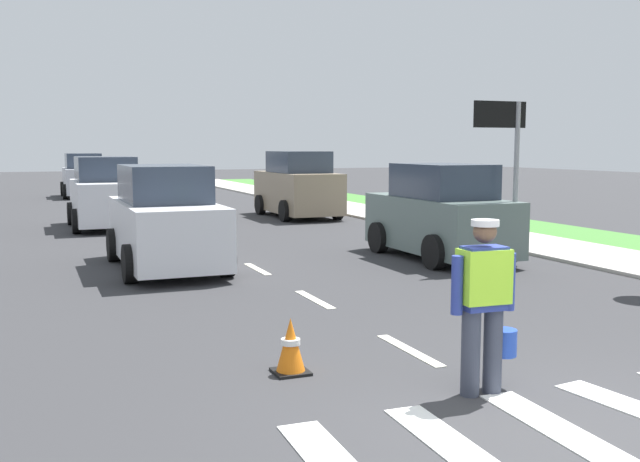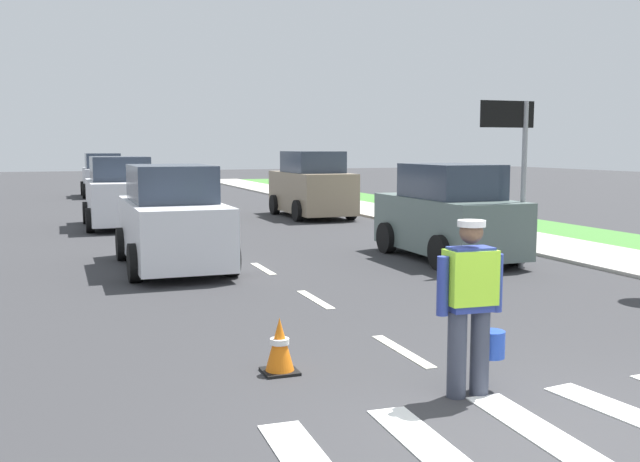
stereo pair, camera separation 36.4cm
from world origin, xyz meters
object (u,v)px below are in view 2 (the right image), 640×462
Objects in this scene: car_oncoming_second at (120,194)px; car_parked_far at (312,186)px; lane_direction_sign at (514,143)px; car_oncoming_lead at (172,220)px; car_parked_curbside at (448,215)px; road_worker at (472,299)px; car_oncoming_third at (103,176)px; traffic_cone_near at (280,346)px.

car_parked_far reaches higher than car_oncoming_second.
lane_direction_sign is 0.76× the size of car_oncoming_lead.
car_parked_curbside is (5.92, -8.68, -0.03)m from car_oncoming_second.
road_worker is 0.40× the size of car_parked_far.
car_oncoming_third reaches higher than car_parked_curbside.
lane_direction_sign is 11.19m from car_parked_far.
traffic_cone_near is at bearing -89.64° from car_oncoming_lead.
car_parked_far is (-0.18, 11.11, -1.39)m from lane_direction_sign.
traffic_cone_near is 0.14× the size of car_parked_far.
car_parked_curbside is 5.64m from car_oncoming_lead.
car_parked_far reaches higher than road_worker.
lane_direction_sign is at bearing 37.76° from traffic_cone_near.
car_oncoming_third is (-6.13, 23.95, -1.46)m from lane_direction_sign.
road_worker is 17.62m from car_parked_far.
car_oncoming_second is at bearing -171.43° from car_parked_far.
car_parked_curbside is at bearing 109.59° from lane_direction_sign.
car_oncoming_third is at bearing 90.15° from traffic_cone_near.
lane_direction_sign is 5.46× the size of traffic_cone_near.
road_worker is 16.23m from car_oncoming_second.
car_parked_far is (5.95, -12.84, 0.08)m from car_oncoming_third.
road_worker is at bearing -83.35° from car_oncoming_second.
car_oncoming_second is at bearing 96.65° from road_worker.
road_worker is at bearing -79.56° from car_oncoming_lead.
road_worker is 2.85× the size of traffic_cone_near.
traffic_cone_near is 0.15× the size of car_oncoming_second.
car_parked_curbside reaches higher than traffic_cone_near.
lane_direction_sign reaches higher than car_parked_far.
lane_direction_sign is 7.95m from traffic_cone_near.
traffic_cone_near is 0.14× the size of car_oncoming_lead.
road_worker is 29.95m from car_oncoming_third.
car_oncoming_third is at bearing 104.00° from car_parked_curbside.
road_worker is 0.43× the size of car_oncoming_third.
traffic_cone_near is (-6.05, -4.69, -2.12)m from lane_direction_sign.
car_parked_curbside is at bearing 48.16° from traffic_cone_near.
traffic_cone_near is at bearing -89.85° from car_oncoming_third.
car_oncoming_second reaches higher than car_parked_curbside.
lane_direction_sign is 0.82× the size of car_oncoming_second.
car_parked_far reaches higher than traffic_cone_near.
lane_direction_sign is 6.71m from car_oncoming_lead.
road_worker is at bearing -87.01° from car_oncoming_third.
car_oncoming_third is 1.00× the size of car_parked_curbside.
traffic_cone_near is 0.15× the size of car_oncoming_third.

